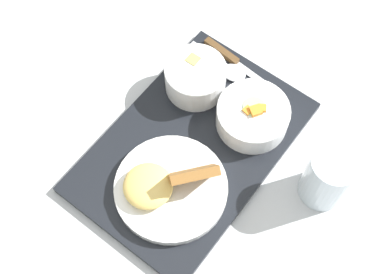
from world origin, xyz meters
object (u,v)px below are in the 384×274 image
at_px(bowl_soup, 196,76).
at_px(knife, 230,58).
at_px(glass_water, 327,179).
at_px(plate_main, 169,186).
at_px(spoon, 230,69).
at_px(bowl_salad, 253,115).

xyz_separation_m(bowl_soup, knife, (-0.08, 0.03, -0.03)).
bearing_deg(glass_water, bowl_soup, -104.66).
bearing_deg(glass_water, knife, -121.92).
relative_size(plate_main, spoon, 1.42).
xyz_separation_m(plate_main, glass_water, (-0.13, 0.23, 0.02)).
bearing_deg(bowl_soup, plate_main, 16.07).
relative_size(bowl_salad, knife, 0.70).
xyz_separation_m(knife, spoon, (0.02, 0.01, 0.00)).
xyz_separation_m(bowl_salad, plate_main, (0.18, -0.07, -0.01)).
bearing_deg(knife, plate_main, -70.75).
bearing_deg(spoon, bowl_salad, -32.15).
bearing_deg(bowl_salad, knife, -137.53).
bearing_deg(bowl_salad, bowl_soup, -99.03).
relative_size(bowl_soup, glass_water, 0.96).
height_order(plate_main, glass_water, glass_water).
distance_m(plate_main, glass_water, 0.26).
relative_size(plate_main, knife, 1.05).
xyz_separation_m(bowl_soup, plate_main, (0.20, 0.06, -0.02)).
bearing_deg(bowl_salad, spoon, -133.62).
xyz_separation_m(plate_main, knife, (-0.29, -0.03, -0.01)).
bearing_deg(bowl_soup, knife, 160.53).
distance_m(bowl_soup, glass_water, 0.30).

